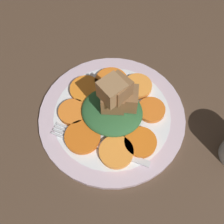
# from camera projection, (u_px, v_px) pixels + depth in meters

# --- Properties ---
(table_slab) EXTENTS (1.20, 1.20, 0.02)m
(table_slab) POSITION_uv_depth(u_px,v_px,m) (112.00, 120.00, 0.55)
(table_slab) COLOR #4C3828
(table_slab) RESTS_ON ground
(plate) EXTENTS (0.28, 0.28, 0.01)m
(plate) POSITION_uv_depth(u_px,v_px,m) (112.00, 116.00, 0.54)
(plate) COLOR silver
(plate) RESTS_ON table_slab
(carrot_slice_0) EXTENTS (0.05, 0.05, 0.01)m
(carrot_slice_0) POSITION_uv_depth(u_px,v_px,m) (73.00, 112.00, 0.53)
(carrot_slice_0) COLOR orange
(carrot_slice_0) RESTS_ON plate
(carrot_slice_1) EXTENTS (0.07, 0.07, 0.01)m
(carrot_slice_1) POSITION_uv_depth(u_px,v_px,m) (83.00, 137.00, 0.51)
(carrot_slice_1) COLOR orange
(carrot_slice_1) RESTS_ON plate
(carrot_slice_2) EXTENTS (0.06, 0.06, 0.01)m
(carrot_slice_2) POSITION_uv_depth(u_px,v_px,m) (116.00, 152.00, 0.49)
(carrot_slice_2) COLOR orange
(carrot_slice_2) RESTS_ON plate
(carrot_slice_3) EXTENTS (0.06, 0.06, 0.01)m
(carrot_slice_3) POSITION_uv_depth(u_px,v_px,m) (140.00, 142.00, 0.50)
(carrot_slice_3) COLOR orange
(carrot_slice_3) RESTS_ON plate
(carrot_slice_4) EXTENTS (0.05, 0.05, 0.01)m
(carrot_slice_4) POSITION_uv_depth(u_px,v_px,m) (151.00, 110.00, 0.53)
(carrot_slice_4) COLOR orange
(carrot_slice_4) RESTS_ON plate
(carrot_slice_5) EXTENTS (0.06, 0.06, 0.01)m
(carrot_slice_5) POSITION_uv_depth(u_px,v_px,m) (138.00, 86.00, 0.56)
(carrot_slice_5) COLOR orange
(carrot_slice_5) RESTS_ON plate
(carrot_slice_6) EXTENTS (0.07, 0.07, 0.01)m
(carrot_slice_6) POSITION_uv_depth(u_px,v_px,m) (111.00, 82.00, 0.56)
(carrot_slice_6) COLOR orange
(carrot_slice_6) RESTS_ON plate
(carrot_slice_7) EXTENTS (0.06, 0.06, 0.01)m
(carrot_slice_7) POSITION_uv_depth(u_px,v_px,m) (86.00, 89.00, 0.56)
(carrot_slice_7) COLOR orange
(carrot_slice_7) RESTS_ON plate
(center_pile) EXTENTS (0.12, 0.10, 0.10)m
(center_pile) POSITION_uv_depth(u_px,v_px,m) (115.00, 105.00, 0.50)
(center_pile) COLOR #2D6033
(center_pile) RESTS_ON plate
(fork) EXTENTS (0.19, 0.03, 0.00)m
(fork) POSITION_uv_depth(u_px,v_px,m) (98.00, 145.00, 0.50)
(fork) COLOR silver
(fork) RESTS_ON plate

